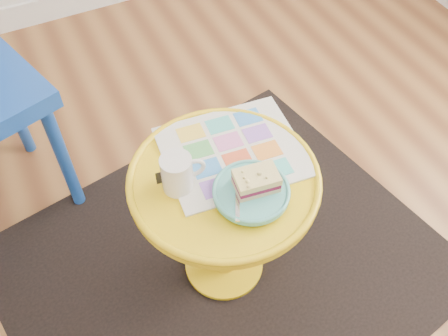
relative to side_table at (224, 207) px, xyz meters
name	(u,v)px	position (x,y,z in m)	size (l,w,h in m)	color
rug	(224,265)	(0.00, 0.00, -0.33)	(1.30, 1.10, 0.01)	black
side_table	(224,207)	(0.00, 0.00, 0.00)	(0.49, 0.49, 0.46)	yellow
newspaper	(233,151)	(0.06, 0.07, 0.13)	(0.36, 0.30, 0.01)	silver
mug	(178,172)	(-0.11, 0.03, 0.18)	(0.11, 0.08, 0.10)	silver
plate	(251,192)	(0.03, -0.08, 0.15)	(0.19, 0.19, 0.02)	#53B0AA
cake_slice	(256,181)	(0.05, -0.08, 0.18)	(0.11, 0.08, 0.05)	#D3BC8C
fork	(238,194)	(0.00, -0.08, 0.16)	(0.08, 0.13, 0.00)	silver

